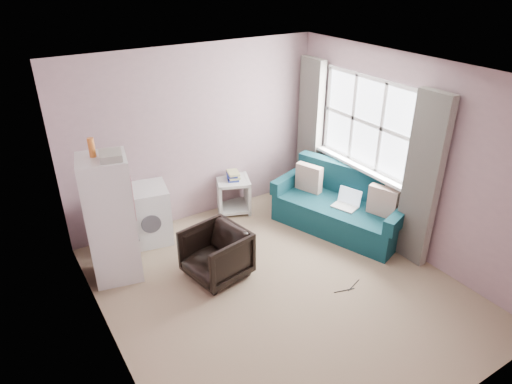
% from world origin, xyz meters
% --- Properties ---
extents(room, '(3.84, 4.24, 2.54)m').
position_xyz_m(room, '(0.02, 0.01, 1.25)').
color(room, '#92795F').
rests_on(room, ground).
extents(armchair, '(0.74, 0.78, 0.69)m').
position_xyz_m(armchair, '(-0.51, 0.60, 0.35)').
color(armchair, black).
rests_on(armchair, ground).
extents(fridge, '(0.64, 0.64, 1.77)m').
position_xyz_m(fridge, '(-1.52, 1.27, 0.79)').
color(fridge, silver).
rests_on(fridge, ground).
extents(washing_machine, '(0.66, 0.66, 0.79)m').
position_xyz_m(washing_machine, '(-0.91, 1.82, 0.41)').
color(washing_machine, silver).
rests_on(washing_machine, ground).
extents(side_table, '(0.62, 0.62, 0.65)m').
position_xyz_m(side_table, '(0.46, 1.91, 0.31)').
color(side_table, beige).
rests_on(side_table, ground).
extents(sofa, '(1.43, 2.06, 0.84)m').
position_xyz_m(sofa, '(1.56, 0.68, 0.31)').
color(sofa, '#0F3E48').
rests_on(sofa, ground).
extents(window_dressing, '(0.17, 2.62, 2.18)m').
position_xyz_m(window_dressing, '(1.78, 0.70, 1.11)').
color(window_dressing, white).
rests_on(window_dressing, ground).
extents(floor_cables, '(0.41, 0.10, 0.01)m').
position_xyz_m(floor_cables, '(0.69, -0.45, 0.01)').
color(floor_cables, black).
rests_on(floor_cables, ground).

